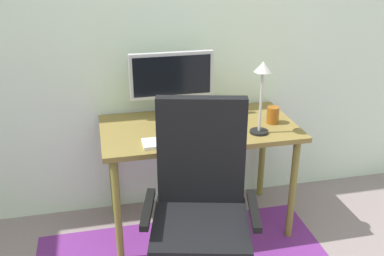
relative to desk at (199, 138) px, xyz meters
name	(u,v)px	position (x,y,z in m)	size (l,w,h in m)	color
wall_back	(161,21)	(-0.16, 0.39, 0.66)	(6.00, 0.10, 2.60)	silver
desk	(199,138)	(0.00, 0.00, 0.00)	(1.20, 0.64, 0.72)	olive
monitor	(172,78)	(-0.13, 0.18, 0.34)	(0.53, 0.18, 0.43)	#B2B2B7
keyboard	(180,141)	(-0.16, -0.21, 0.09)	(0.43, 0.13, 0.02)	white
computer_mouse	(228,131)	(0.14, -0.16, 0.10)	(0.06, 0.10, 0.03)	white
coffee_cup	(273,115)	(0.46, -0.05, 0.14)	(0.08, 0.08, 0.11)	#985115
cell_phone	(238,116)	(0.28, 0.10, 0.09)	(0.07, 0.14, 0.01)	black
desk_lamp	(262,84)	(0.32, -0.18, 0.39)	(0.11, 0.11, 0.44)	black
office_chair	(200,234)	(-0.16, -0.71, -0.19)	(0.59, 0.56, 1.11)	slate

